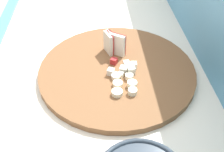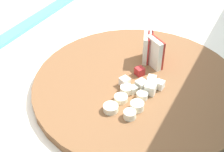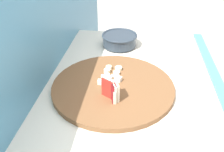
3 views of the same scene
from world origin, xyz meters
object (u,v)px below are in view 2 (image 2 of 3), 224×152
Objects in this scene: apple_wedge_fan at (151,50)px; banana_slice_rows at (127,102)px; cutting_board at (138,84)px; apple_dice_pile at (144,83)px.

apple_wedge_fan reaches higher than banana_slice_rows.
banana_slice_rows is (0.15, 0.02, -0.03)m from apple_wedge_fan.
cutting_board is 4.94× the size of banana_slice_rows.
cutting_board is at bearing 4.63° from apple_wedge_fan.
banana_slice_rows is at bearing 6.52° from apple_wedge_fan.
cutting_board is 0.09m from apple_wedge_fan.
banana_slice_rows is at bearing -6.55° from apple_dice_pile.
apple_wedge_fan reaches higher than cutting_board.
cutting_board is 0.03m from apple_dice_pile.
apple_dice_pile is (0.09, 0.03, -0.02)m from apple_wedge_fan.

